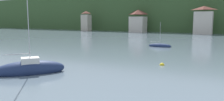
# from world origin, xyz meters

# --- Properties ---
(wooded_hillside) EXTENTS (352.00, 56.66, 32.96)m
(wooded_hillside) POSITION_xyz_m (-6.74, 148.97, 7.71)
(wooded_hillside) COLOR #38562D
(wooded_hillside) RESTS_ON ground_plane
(shore_building_west) EXTENTS (4.21, 3.71, 9.59)m
(shore_building_west) POSITION_xyz_m (-53.35, 110.89, 4.66)
(shore_building_west) COLOR #BCB29E
(shore_building_west) RESTS_ON ground_plane
(shore_building_westcentral) EXTENTS (6.61, 6.30, 9.74)m
(shore_building_westcentral) POSITION_xyz_m (-26.68, 112.12, 4.73)
(shore_building_westcentral) COLOR beige
(shore_building_westcentral) RESTS_ON ground_plane
(shore_building_central) EXTENTS (6.86, 4.33, 10.49)m
(shore_building_central) POSITION_xyz_m (0.00, 111.18, 5.09)
(shore_building_central) COLOR beige
(shore_building_central) RESTS_ON ground_plane
(sailboat_mid_0) EXTENTS (5.86, 6.60, 10.85)m
(sailboat_mid_0) POSITION_xyz_m (-6.56, 35.46, 0.48)
(sailboat_mid_0) COLOR navy
(sailboat_mid_0) RESTS_ON ground_plane
(sailboat_far_6) EXTENTS (4.59, 1.27, 5.20)m
(sailboat_far_6) POSITION_xyz_m (-1.97, 64.03, 0.23)
(sailboat_far_6) COLOR navy
(sailboat_far_6) RESTS_ON ground_plane
(mooring_buoy_mid) EXTENTS (0.58, 0.58, 0.58)m
(mooring_buoy_mid) POSITION_xyz_m (3.87, 46.06, 0.00)
(mooring_buoy_mid) COLOR yellow
(mooring_buoy_mid) RESTS_ON ground_plane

